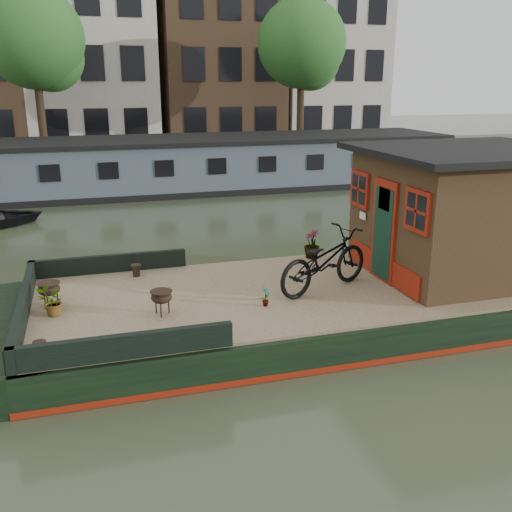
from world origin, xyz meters
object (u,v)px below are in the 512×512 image
object	(u,v)px
cabin	(467,210)
potted_plant_a	(265,296)
bicycle	(324,260)
brazier_rear	(50,295)
brazier_front	(162,303)

from	to	relation	value
cabin	potted_plant_a	size ratio (longest dim) A/B	11.47
bicycle	brazier_rear	xyz separation A→B (m)	(-4.69, 0.56, -0.34)
bicycle	brazier_front	xyz separation A→B (m)	(-2.95, -0.32, -0.35)
brazier_front	potted_plant_a	bearing A→B (deg)	-4.62
brazier_front	brazier_rear	size ratio (longest dim) A/B	0.96
potted_plant_a	brazier_front	bearing A→B (deg)	175.38
cabin	brazier_front	world-z (taller)	cabin
brazier_front	cabin	bearing A→B (deg)	5.09
cabin	bicycle	bearing A→B (deg)	-176.07
bicycle	brazier_rear	size ratio (longest dim) A/B	4.96
brazier_front	brazier_rear	world-z (taller)	brazier_rear
cabin	brazier_rear	bearing A→B (deg)	177.43
brazier_rear	bicycle	bearing A→B (deg)	-6.76
potted_plant_a	bicycle	bearing A→B (deg)	20.44
cabin	bicycle	world-z (taller)	cabin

